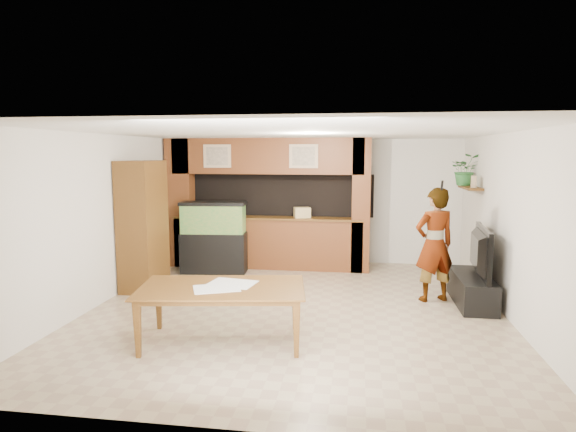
% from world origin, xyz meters
% --- Properties ---
extents(floor, '(6.50, 6.50, 0.00)m').
position_xyz_m(floor, '(0.00, 0.00, 0.00)').
color(floor, tan).
rests_on(floor, ground).
extents(ceiling, '(6.50, 6.50, 0.00)m').
position_xyz_m(ceiling, '(0.00, 0.00, 2.60)').
color(ceiling, white).
rests_on(ceiling, wall_back).
extents(wall_back, '(6.00, 0.00, 6.00)m').
position_xyz_m(wall_back, '(0.00, 3.25, 1.30)').
color(wall_back, silver).
rests_on(wall_back, floor).
extents(wall_left, '(0.00, 6.50, 6.50)m').
position_xyz_m(wall_left, '(-3.00, 0.00, 1.30)').
color(wall_left, silver).
rests_on(wall_left, floor).
extents(wall_right, '(0.00, 6.50, 6.50)m').
position_xyz_m(wall_right, '(3.00, 0.00, 1.30)').
color(wall_right, silver).
rests_on(wall_right, floor).
extents(partition, '(4.20, 0.99, 2.60)m').
position_xyz_m(partition, '(-0.95, 2.64, 1.31)').
color(partition, brown).
rests_on(partition, floor).
extents(wall_clock, '(0.05, 0.25, 0.25)m').
position_xyz_m(wall_clock, '(-2.97, 1.00, 1.90)').
color(wall_clock, black).
rests_on(wall_clock, wall_left).
extents(wall_shelf, '(0.25, 0.90, 0.04)m').
position_xyz_m(wall_shelf, '(2.85, 1.95, 1.70)').
color(wall_shelf, brown).
rests_on(wall_shelf, wall_right).
extents(pantry_cabinet, '(0.55, 0.89, 2.18)m').
position_xyz_m(pantry_cabinet, '(-2.70, 0.68, 1.09)').
color(pantry_cabinet, brown).
rests_on(pantry_cabinet, floor).
extents(trash_can, '(0.33, 0.33, 0.60)m').
position_xyz_m(trash_can, '(-2.70, 0.80, 0.30)').
color(trash_can, '#B2B2B7').
rests_on(trash_can, floor).
extents(aquarium, '(1.25, 0.47, 1.38)m').
position_xyz_m(aquarium, '(-1.86, 1.95, 0.68)').
color(aquarium, black).
rests_on(aquarium, floor).
extents(tv_stand, '(0.50, 1.36, 0.45)m').
position_xyz_m(tv_stand, '(2.65, 0.61, 0.23)').
color(tv_stand, black).
rests_on(tv_stand, floor).
extents(television, '(0.29, 1.31, 0.75)m').
position_xyz_m(television, '(2.65, 0.61, 0.83)').
color(television, black).
rests_on(television, tv_stand).
extents(photo_frame, '(0.07, 0.16, 0.21)m').
position_xyz_m(photo_frame, '(2.85, 1.70, 1.82)').
color(photo_frame, tan).
rests_on(photo_frame, wall_shelf).
extents(potted_plant, '(0.53, 0.46, 0.58)m').
position_xyz_m(potted_plant, '(2.82, 2.27, 2.01)').
color(potted_plant, '#29672F').
rests_on(potted_plant, wall_shelf).
extents(person, '(0.77, 0.64, 1.79)m').
position_xyz_m(person, '(2.08, 0.70, 0.89)').
color(person, '#A7805B').
rests_on(person, floor).
extents(microphone, '(0.03, 0.10, 0.15)m').
position_xyz_m(microphone, '(2.13, 0.54, 1.83)').
color(microphone, black).
rests_on(microphone, person).
extents(dining_table, '(2.14, 1.40, 0.70)m').
position_xyz_m(dining_table, '(-0.72, -1.46, 0.35)').
color(dining_table, brown).
rests_on(dining_table, floor).
extents(newspaper_a, '(0.65, 0.57, 0.01)m').
position_xyz_m(newspaper_a, '(-0.76, -1.51, 0.70)').
color(newspaper_a, silver).
rests_on(newspaper_a, dining_table).
extents(newspaper_b, '(0.63, 0.50, 0.01)m').
position_xyz_m(newspaper_b, '(-0.63, -1.27, 0.70)').
color(newspaper_b, silver).
rests_on(newspaper_b, dining_table).
extents(counter_box, '(0.36, 0.30, 0.21)m').
position_xyz_m(counter_box, '(-0.20, 2.45, 1.14)').
color(counter_box, tan).
rests_on(counter_box, partition).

